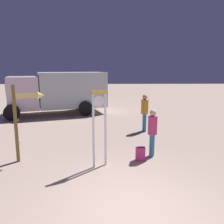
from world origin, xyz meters
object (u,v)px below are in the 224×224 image
(standing_clock, at_px, (99,122))
(backpack, at_px, (140,154))
(arrow_sign, at_px, (25,111))
(box_truck_near, at_px, (59,91))
(person_distant, at_px, (145,111))
(person_near_clock, at_px, (152,131))

(standing_clock, distance_m, backpack, 1.78)
(arrow_sign, distance_m, box_truck_near, 7.91)
(standing_clock, relative_size, box_truck_near, 0.34)
(standing_clock, height_order, person_distant, standing_clock)
(backpack, distance_m, box_truck_near, 9.10)
(person_distant, bearing_deg, arrow_sign, -141.69)
(person_near_clock, relative_size, box_truck_near, 0.24)
(standing_clock, distance_m, box_truck_near, 8.89)
(arrow_sign, height_order, person_near_clock, arrow_sign)
(arrow_sign, relative_size, person_distant, 1.41)
(standing_clock, xyz_separation_m, arrow_sign, (-2.33, 0.54, 0.23))
(arrow_sign, bearing_deg, person_near_clock, 3.03)
(person_near_clock, distance_m, backpack, 0.88)
(standing_clock, bearing_deg, person_near_clock, 23.61)
(person_near_clock, height_order, box_truck_near, box_truck_near)
(person_near_clock, bearing_deg, arrow_sign, -176.97)
(arrow_sign, distance_m, person_near_clock, 4.13)
(arrow_sign, xyz_separation_m, person_distant, (4.32, 3.42, -0.63))
(person_distant, relative_size, box_truck_near, 0.26)
(person_near_clock, relative_size, backpack, 3.62)
(box_truck_near, bearing_deg, arrow_sign, -86.56)
(person_near_clock, bearing_deg, backpack, -141.44)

